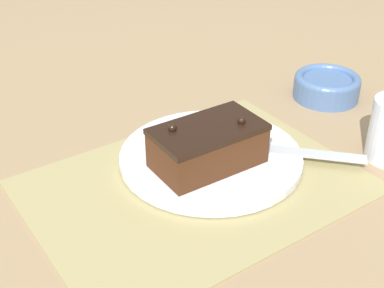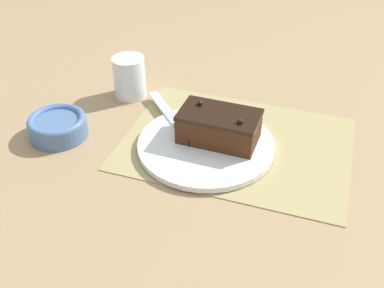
{
  "view_description": "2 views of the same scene",
  "coord_description": "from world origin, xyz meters",
  "px_view_note": "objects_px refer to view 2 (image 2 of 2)",
  "views": [
    {
      "loc": [
        0.36,
        0.51,
        0.45
      ],
      "look_at": [
        -0.02,
        -0.03,
        0.05
      ],
      "focal_mm": 50.0,
      "sensor_mm": 36.0,
      "label": 1
    },
    {
      "loc": [
        0.15,
        -0.74,
        0.56
      ],
      "look_at": [
        -0.07,
        -0.07,
        0.03
      ],
      "focal_mm": 42.0,
      "sensor_mm": 36.0,
      "label": 2
    }
  ],
  "objects_px": {
    "chocolate_cake": "(219,126)",
    "drinking_glass": "(129,77)",
    "serving_knife": "(178,124)",
    "small_bowl": "(58,126)",
    "cake_plate": "(206,145)"
  },
  "relations": [
    {
      "from": "small_bowl",
      "to": "serving_knife",
      "type": "bearing_deg",
      "value": 21.11
    },
    {
      "from": "cake_plate",
      "to": "drinking_glass",
      "type": "distance_m",
      "value": 0.28
    },
    {
      "from": "serving_knife",
      "to": "small_bowl",
      "type": "relative_size",
      "value": 1.5
    },
    {
      "from": "chocolate_cake",
      "to": "drinking_glass",
      "type": "height_order",
      "value": "drinking_glass"
    },
    {
      "from": "cake_plate",
      "to": "chocolate_cake",
      "type": "bearing_deg",
      "value": 43.55
    },
    {
      "from": "cake_plate",
      "to": "drinking_glass",
      "type": "bearing_deg",
      "value": 148.18
    },
    {
      "from": "chocolate_cake",
      "to": "drinking_glass",
      "type": "relative_size",
      "value": 1.64
    },
    {
      "from": "chocolate_cake",
      "to": "small_bowl",
      "type": "xyz_separation_m",
      "value": [
        -0.33,
        -0.08,
        -0.02
      ]
    },
    {
      "from": "chocolate_cake",
      "to": "small_bowl",
      "type": "bearing_deg",
      "value": -167.14
    },
    {
      "from": "serving_knife",
      "to": "drinking_glass",
      "type": "relative_size",
      "value": 1.86
    },
    {
      "from": "drinking_glass",
      "to": "cake_plate",
      "type": "bearing_deg",
      "value": -31.82
    },
    {
      "from": "cake_plate",
      "to": "chocolate_cake",
      "type": "relative_size",
      "value": 1.73
    },
    {
      "from": "chocolate_cake",
      "to": "serving_knife",
      "type": "xyz_separation_m",
      "value": [
        -0.09,
        0.02,
        -0.03
      ]
    },
    {
      "from": "drinking_glass",
      "to": "serving_knife",
      "type": "bearing_deg",
      "value": -34.22
    },
    {
      "from": "serving_knife",
      "to": "small_bowl",
      "type": "distance_m",
      "value": 0.25
    }
  ]
}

